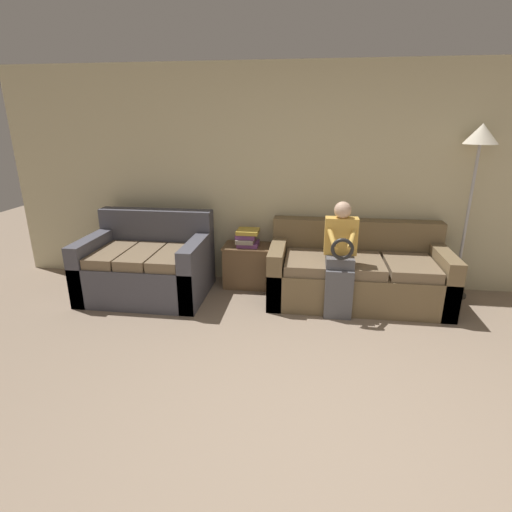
{
  "coord_description": "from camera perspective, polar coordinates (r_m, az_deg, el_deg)",
  "views": [
    {
      "loc": [
        -0.22,
        -1.81,
        1.93
      ],
      "look_at": [
        -0.7,
        1.74,
        0.71
      ],
      "focal_mm": 28.0,
      "sensor_mm": 36.0,
      "label": 1
    }
  ],
  "objects": [
    {
      "name": "side_shelf",
      "position": [
        4.85,
        -1.25,
        -1.28
      ],
      "size": [
        0.56,
        0.39,
        0.51
      ],
      "color": "brown",
      "rests_on": "ground_plane"
    },
    {
      "name": "child_left_seated",
      "position": [
        4.12,
        11.94,
        0.08
      ],
      "size": [
        0.33,
        0.38,
        1.17
      ],
      "color": "#56565B",
      "rests_on": "ground_plane"
    },
    {
      "name": "couch_main",
      "position": [
        4.6,
        14.13,
        -2.43
      ],
      "size": [
        1.92,
        0.91,
        0.84
      ],
      "color": "brown",
      "rests_on": "ground_plane"
    },
    {
      "name": "floor_lamp",
      "position": [
        4.83,
        29.22,
        12.97
      ],
      "size": [
        0.34,
        0.34,
        1.9
      ],
      "color": "#2D2B28",
      "rests_on": "ground_plane"
    },
    {
      "name": "wall_back",
      "position": [
        4.79,
        10.51,
        10.67
      ],
      "size": [
        7.88,
        0.06,
        2.55
      ],
      "color": "beige",
      "rests_on": "ground_plane"
    },
    {
      "name": "couch_side",
      "position": [
        4.77,
        -15.15,
        -1.44
      ],
      "size": [
        1.36,
        0.99,
        0.92
      ],
      "color": "#4C4C56",
      "rests_on": "ground_plane"
    },
    {
      "name": "ground_plane",
      "position": [
        2.66,
        11.44,
        -28.17
      ],
      "size": [
        14.0,
        14.0,
        0.0
      ],
      "primitive_type": "plane",
      "color": "gray"
    },
    {
      "name": "book_stack",
      "position": [
        4.73,
        -1.29,
        2.66
      ],
      "size": [
        0.26,
        0.3,
        0.2
      ],
      "color": "#7A4284",
      "rests_on": "side_shelf"
    }
  ]
}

